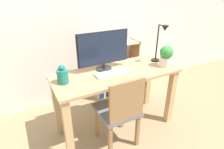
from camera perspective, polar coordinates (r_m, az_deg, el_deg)
The scene contains 10 objects.
ground_plane at distance 2.42m, azimuth 1.15°, elevation -15.17°, with size 10.00×10.00×0.00m, color #997F5B.
wall_back at distance 2.65m, azimuth -8.52°, elevation 19.38°, with size 8.00×0.05×2.60m.
desk at distance 2.08m, azimuth 1.29°, elevation -3.01°, with size 1.37×0.56×0.73m.
monitor at distance 2.00m, azimuth -2.66°, elevation 7.67°, with size 0.58×0.17×0.42m.
keyboard at distance 1.97m, azimuth 0.31°, elevation 0.52°, with size 0.40×0.13×0.02m.
vase at distance 1.81m, azimuth -14.84°, elevation -0.31°, with size 0.11×0.11×0.19m.
desk_lamp at distance 2.25m, azimuth 14.64°, elevation 10.12°, with size 0.10×0.19×0.45m.
potted_plant at distance 2.19m, azimuth 16.16°, elevation 5.54°, with size 0.15×0.15×0.25m.
chair at distance 1.91m, azimuth 2.41°, elevation -10.73°, with size 0.40×0.40×0.83m.
bookshelf at distance 2.84m, azimuth -1.06°, elevation 0.94°, with size 0.71×0.28×0.81m.
Camera 1 is at (-0.90, -1.59, 1.58)m, focal length 30.00 mm.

